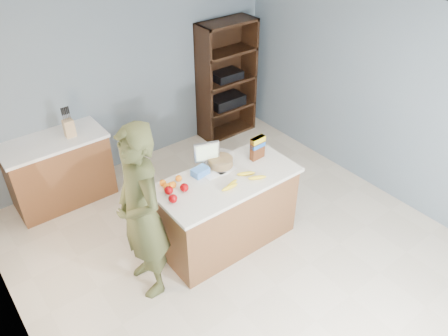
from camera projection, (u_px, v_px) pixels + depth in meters
floor at (243, 254)px, 4.93m from camera, size 4.50×5.00×0.02m
walls at (247, 127)px, 3.99m from camera, size 4.52×5.02×2.51m
counter_peninsula at (227, 213)px, 4.89m from camera, size 1.56×0.76×0.90m
back_cabinet at (59, 170)px, 5.50m from camera, size 1.24×0.62×0.90m
shelving_unit at (225, 81)px, 6.74m from camera, size 0.90×0.40×1.80m
person at (141, 214)px, 4.07m from camera, size 0.48×0.71×1.88m
knife_block at (69, 128)px, 5.25m from camera, size 0.12×0.10×0.31m
envelopes at (221, 172)px, 4.69m from camera, size 0.37×0.14×0.00m
bananas at (241, 181)px, 4.54m from camera, size 0.53×0.26×0.04m
apples at (175, 192)px, 4.34m from camera, size 0.28×0.23×0.09m
oranges at (170, 184)px, 4.46m from camera, size 0.26×0.18×0.07m
blue_carton at (200, 172)px, 4.64m from camera, size 0.19×0.14×0.08m
salad_bowl at (221, 161)px, 4.77m from camera, size 0.30×0.30×0.13m
tv at (207, 153)px, 4.72m from camera, size 0.28×0.12×0.28m
cereal_box at (258, 146)px, 4.83m from camera, size 0.18×0.08×0.27m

